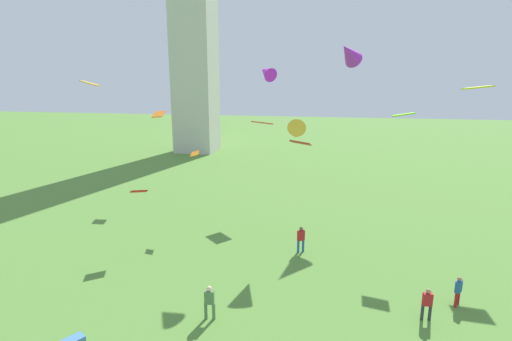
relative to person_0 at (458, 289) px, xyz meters
name	(u,v)px	position (x,y,z in m)	size (l,w,h in m)	color
person_0	(458,289)	(0.00, 0.00, 0.00)	(0.44, 0.49, 1.63)	red
person_1	(427,302)	(-1.85, -1.61, 0.02)	(0.51, 0.31, 1.66)	#2D3338
person_2	(301,238)	(-8.45, 4.91, 0.09)	(0.53, 0.50, 1.79)	#235693
person_3	(209,301)	(-12.17, -3.57, 0.08)	(0.54, 0.32, 1.76)	#51754C
kite_flying_0	(403,115)	(-1.95, 8.56, 8.17)	(1.43, 1.01, 0.36)	#72DF0B
kite_flying_1	(266,72)	(-11.46, 8.27, 11.02)	(1.79, 1.89, 1.38)	#C420F1
kite_flying_2	(296,133)	(-9.14, 6.90, 6.94)	(1.56, 2.31, 1.96)	yellow
kite_flying_3	(301,143)	(-8.31, 0.78, 7.22)	(1.08, 1.55, 0.52)	#B4331B
kite_flying_4	(159,114)	(-23.30, 15.73, 7.26)	(1.24, 1.57, 0.58)	orange
kite_flying_5	(349,53)	(-5.58, 16.00, 12.74)	(2.71, 3.12, 2.44)	purple
kite_flying_6	(139,191)	(-19.25, 3.36, 3.20)	(1.30, 1.20, 0.41)	red
kite_flying_7	(195,154)	(-17.18, 8.76, 4.86)	(0.79, 0.97, 0.40)	orange
kite_flying_8	(90,83)	(-26.83, 10.41, 10.21)	(1.60, 1.27, 0.51)	gold
kite_flying_9	(478,87)	(3.08, 10.26, 9.97)	(1.80, 1.29, 0.33)	#D9DC0C
kite_flying_10	(262,123)	(-12.78, 13.95, 6.82)	(2.05, 2.02, 0.32)	red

